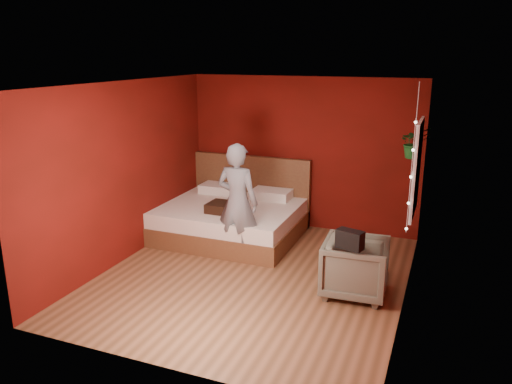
% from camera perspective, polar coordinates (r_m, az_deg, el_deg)
% --- Properties ---
extents(floor, '(4.50, 4.50, 0.00)m').
position_cam_1_polar(floor, '(6.99, -0.28, -9.56)').
color(floor, brown).
rests_on(floor, ground).
extents(room_walls, '(4.04, 4.54, 2.62)m').
position_cam_1_polar(room_walls, '(6.45, -0.30, 4.05)').
color(room_walls, '#680F0A').
rests_on(room_walls, ground).
extents(window, '(0.05, 0.97, 1.27)m').
position_cam_1_polar(window, '(6.93, 17.86, 2.60)').
color(window, white).
rests_on(window, room_walls).
extents(fairy_lights, '(0.04, 0.04, 1.45)m').
position_cam_1_polar(fairy_lights, '(6.43, 17.28, 1.64)').
color(fairy_lights, silver).
rests_on(fairy_lights, room_walls).
extents(bed, '(2.20, 1.87, 1.21)m').
position_cam_1_polar(bed, '(8.38, -2.64, -2.87)').
color(bed, brown).
rests_on(bed, ground).
extents(person, '(0.66, 0.46, 1.74)m').
position_cam_1_polar(person, '(7.27, -2.13, -1.18)').
color(person, slate).
rests_on(person, ground).
extents(armchair, '(0.85, 0.83, 0.73)m').
position_cam_1_polar(armchair, '(6.47, 11.32, -8.47)').
color(armchair, '#656150').
rests_on(armchair, ground).
extents(handbag, '(0.35, 0.24, 0.23)m').
position_cam_1_polar(handbag, '(6.03, 10.69, -5.35)').
color(handbag, black).
rests_on(handbag, armchair).
extents(throw_pillow, '(0.42, 0.42, 0.15)m').
position_cam_1_polar(throw_pillow, '(7.88, -3.96, -1.76)').
color(throw_pillow, black).
rests_on(throw_pillow, bed).
extents(hanging_plant, '(0.51, 0.48, 1.06)m').
position_cam_1_polar(hanging_plant, '(7.34, 17.64, 5.43)').
color(hanging_plant, silver).
rests_on(hanging_plant, room_walls).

